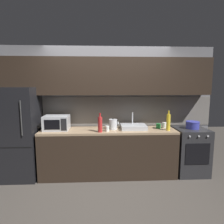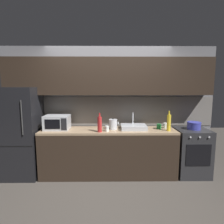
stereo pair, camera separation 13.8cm
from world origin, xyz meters
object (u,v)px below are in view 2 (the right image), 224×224
at_px(oven_range, 191,152).
at_px(mug_green, 159,126).
at_px(kettle, 113,124).
at_px(cooking_pot, 194,126).
at_px(refrigerator, 21,132).
at_px(wine_bottle_red, 100,124).
at_px(mug_clear, 107,129).
at_px(microwave, 57,122).
at_px(wine_bottle_yellow, 169,123).
at_px(mug_white, 165,126).

bearing_deg(oven_range, mug_green, 174.17).
xyz_separation_m(kettle, cooking_pot, (1.54, -0.01, -0.03)).
bearing_deg(refrigerator, wine_bottle_red, -7.59).
bearing_deg(mug_clear, mug_green, 11.62).
relative_size(refrigerator, kettle, 7.83).
xyz_separation_m(microwave, cooking_pot, (2.61, -0.02, -0.06)).
bearing_deg(wine_bottle_yellow, mug_white, 88.90).
bearing_deg(wine_bottle_red, refrigerator, 172.41).
bearing_deg(oven_range, refrigerator, 179.98).
distance_m(wine_bottle_red, cooking_pot, 1.80).
distance_m(refrigerator, wine_bottle_red, 1.52).
height_order(refrigerator, mug_green, refrigerator).
bearing_deg(mug_green, wine_bottle_red, -166.98).
distance_m(refrigerator, kettle, 1.75).
relative_size(wine_bottle_yellow, wine_bottle_red, 1.07).
relative_size(mug_green, mug_white, 0.87).
xyz_separation_m(oven_range, mug_green, (-0.63, 0.06, 0.49)).
relative_size(wine_bottle_yellow, mug_clear, 3.72).
distance_m(kettle, wine_bottle_red, 0.33).
height_order(refrigerator, kettle, refrigerator).
xyz_separation_m(mug_green, mug_clear, (-1.01, -0.21, 0.00)).
xyz_separation_m(wine_bottle_yellow, mug_green, (-0.13, 0.18, -0.11)).
distance_m(wine_bottle_yellow, mug_white, 0.24).
relative_size(kettle, mug_green, 2.41).
height_order(wine_bottle_red, mug_green, wine_bottle_red).
bearing_deg(oven_range, microwave, 179.56).
bearing_deg(mug_white, oven_range, -11.69).
relative_size(mug_green, mug_clear, 0.91).
relative_size(refrigerator, wine_bottle_red, 4.92).
bearing_deg(wine_bottle_yellow, wine_bottle_red, -176.36).
bearing_deg(microwave, wine_bottle_yellow, -3.77).
relative_size(refrigerator, oven_range, 1.89).
bearing_deg(mug_green, cooking_pot, -5.51).
relative_size(oven_range, mug_white, 8.69).
bearing_deg(wine_bottle_red, oven_range, 6.41).
bearing_deg(cooking_pot, mug_clear, -175.03).
distance_m(kettle, mug_clear, 0.20).
relative_size(refrigerator, microwave, 3.70).
xyz_separation_m(refrigerator, cooking_pot, (3.29, 0.00, 0.12)).
height_order(wine_bottle_red, mug_white, wine_bottle_red).
bearing_deg(wine_bottle_yellow, oven_range, 13.27).
height_order(microwave, mug_white, microwave).
xyz_separation_m(microwave, mug_clear, (0.95, -0.16, -0.09)).
relative_size(oven_range, mug_green, 9.99).
relative_size(microwave, mug_white, 4.44).
distance_m(wine_bottle_yellow, mug_clear, 1.14).
relative_size(kettle, mug_clear, 2.19).
relative_size(kettle, wine_bottle_yellow, 0.59).
xyz_separation_m(refrigerator, oven_range, (3.26, -0.00, -0.40)).
height_order(wine_bottle_yellow, mug_white, wine_bottle_yellow).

